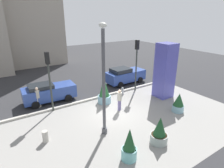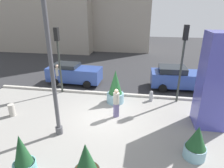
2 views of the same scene
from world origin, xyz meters
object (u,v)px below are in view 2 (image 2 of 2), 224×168
car_intersection (74,73)px  art_pillar_blue (215,82)px  concrete_bollard (12,110)px  lamp_post (52,71)px  potted_plant_curbside (86,167)px  potted_plant_near_right (115,89)px  car_passing_lane (179,78)px  traffic_light_far_side (183,53)px  pedestrian_on_sidewalk (116,102)px  traffic_light_corner (58,50)px  potted_plant_by_pillar (23,159)px  fire_hydrant (151,96)px  potted_plant_mid_plaza (196,143)px  pedestrian_crossing (58,74)px

car_intersection → art_pillar_blue: bearing=-26.9°
art_pillar_blue → concrete_bollard: art_pillar_blue is taller
lamp_post → potted_plant_curbside: size_ratio=3.96×
potted_plant_near_right → car_passing_lane: potted_plant_near_right is taller
art_pillar_blue → traffic_light_far_side: 3.00m
potted_plant_near_right → pedestrian_on_sidewalk: size_ratio=1.28×
lamp_post → car_passing_lane: size_ratio=1.53×
lamp_post → traffic_light_corner: (-1.90, 4.94, -0.17)m
art_pillar_blue → potted_plant_by_pillar: size_ratio=2.62×
traffic_light_corner → car_passing_lane: size_ratio=1.05×
fire_hydrant → concrete_bollard: same height
car_passing_lane → traffic_light_corner: bearing=-166.1°
potted_plant_near_right → concrete_bollard: bearing=-154.8°
potted_plant_mid_plaza → pedestrian_on_sidewalk: 4.70m
potted_plant_by_pillar → car_intersection: bearing=98.9°
potted_plant_near_right → pedestrian_crossing: size_ratio=1.28×
art_pillar_blue → potted_plant_curbside: (-5.47, -4.78, -1.76)m
concrete_bollard → traffic_light_corner: traffic_light_corner is taller
art_pillar_blue → traffic_light_corner: (-9.62, 2.80, 0.72)m
pedestrian_crossing → potted_plant_near_right: bearing=-23.9°
potted_plant_curbside → fire_hydrant: bearing=70.9°
potted_plant_near_right → car_passing_lane: size_ratio=0.50×
potted_plant_mid_plaza → car_intersection: bearing=137.0°
traffic_light_corner → concrete_bollard: bearing=-113.0°
potted_plant_curbside → art_pillar_blue: bearing=41.2°
art_pillar_blue → potted_plant_curbside: bearing=-138.8°
concrete_bollard → traffic_light_corner: 4.96m
potted_plant_curbside → car_intersection: bearing=112.2°
lamp_post → traffic_light_far_side: lamp_post is taller
lamp_post → potted_plant_curbside: bearing=-49.7°
potted_plant_by_pillar → pedestrian_on_sidewalk: 5.60m
art_pillar_blue → fire_hydrant: 4.38m
car_intersection → car_passing_lane: car_passing_lane is taller
pedestrian_crossing → pedestrian_on_sidewalk: bearing=-37.2°
car_intersection → concrete_bollard: bearing=-108.1°
potted_plant_curbside → fire_hydrant: 7.62m
potted_plant_near_right → potted_plant_curbside: (-0.09, -6.59, -0.25)m
car_passing_lane → traffic_light_far_side: bearing=-100.5°
potted_plant_mid_plaza → car_intersection: size_ratio=0.34×
fire_hydrant → traffic_light_far_side: (1.75, 0.18, 3.02)m
traffic_light_far_side → pedestrian_on_sidewalk: (-3.84, -2.64, -2.39)m
potted_plant_by_pillar → traffic_light_corner: bearing=103.0°
fire_hydrant → car_intersection: 6.82m
traffic_light_corner → pedestrian_crossing: 2.68m
fire_hydrant → car_passing_lane: 3.43m
lamp_post → potted_plant_mid_plaza: size_ratio=4.45×
pedestrian_crossing → car_intersection: bearing=32.8°
fire_hydrant → lamp_post: bearing=-136.3°
traffic_light_far_side → potted_plant_curbside: bearing=-119.9°
potted_plant_curbside → pedestrian_crossing: size_ratio=0.99×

